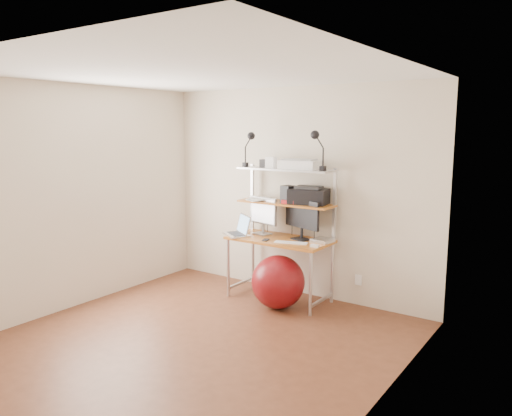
{
  "coord_description": "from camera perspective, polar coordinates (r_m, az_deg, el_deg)",
  "views": [
    {
      "loc": [
        3.01,
        -3.39,
        2.02
      ],
      "look_at": [
        -0.13,
        1.15,
        1.13
      ],
      "focal_mm": 35.0,
      "sensor_mm": 36.0,
      "label": 1
    }
  ],
  "objects": [
    {
      "name": "clip_lamp_left",
      "position": [
        6.01,
        -0.7,
        7.61
      ],
      "size": [
        0.17,
        0.09,
        0.42
      ],
      "color": "black",
      "rests_on": "top_shelf"
    },
    {
      "name": "mouse",
      "position": [
        5.45,
        6.71,
        -4.33
      ],
      "size": [
        0.1,
        0.07,
        0.03
      ],
      "primitive_type": "cube",
      "rotation": [
        0.0,
        0.0,
        0.19
      ],
      "color": "white",
      "rests_on": "desktop"
    },
    {
      "name": "room",
      "position": [
        4.6,
        -6.81,
        -0.5
      ],
      "size": [
        3.6,
        3.6,
        3.6
      ],
      "color": "brown",
      "rests_on": "ground"
    },
    {
      "name": "mac_mini",
      "position": [
        5.7,
        7.62,
        -3.68
      ],
      "size": [
        0.23,
        0.23,
        0.04
      ],
      "primitive_type": "cube",
      "rotation": [
        0.0,
        0.0,
        -0.14
      ],
      "color": "silver",
      "rests_on": "desktop"
    },
    {
      "name": "box_white",
      "position": [
        5.92,
        1.72,
        5.25
      ],
      "size": [
        0.12,
        0.1,
        0.13
      ],
      "primitive_type": "cube",
      "rotation": [
        0.0,
        0.0,
        0.11
      ],
      "color": "white",
      "rests_on": "top_shelf"
    },
    {
      "name": "exercise_ball",
      "position": [
        5.68,
        2.54,
        -8.43
      ],
      "size": [
        0.6,
        0.6,
        0.6
      ],
      "primitive_type": "sphere",
      "color": "maroon",
      "rests_on": "floor"
    },
    {
      "name": "clip_lamp_right",
      "position": [
        5.53,
        6.94,
        7.57
      ],
      "size": [
        0.18,
        0.1,
        0.44
      ],
      "color": "black",
      "rests_on": "top_shelf"
    },
    {
      "name": "nas_cube",
      "position": [
        5.8,
        3.72,
        1.57
      ],
      "size": [
        0.17,
        0.17,
        0.2
      ],
      "primitive_type": "cube",
      "rotation": [
        0.0,
        0.0,
        -0.26
      ],
      "color": "black",
      "rests_on": "mid_shelf"
    },
    {
      "name": "printer",
      "position": [
        5.76,
        6.05,
        1.42
      ],
      "size": [
        0.48,
        0.37,
        0.21
      ],
      "rotation": [
        0.0,
        0.0,
        0.18
      ],
      "color": "black",
      "rests_on": "mid_shelf"
    },
    {
      "name": "monitor_silver",
      "position": [
        6.03,
        0.82,
        -0.58
      ],
      "size": [
        0.43,
        0.19,
        0.48
      ],
      "rotation": [
        0.0,
        0.0,
        -0.22
      ],
      "color": "#A6A7AA",
      "rests_on": "desktop"
    },
    {
      "name": "keyboard",
      "position": [
        5.61,
        4.01,
        -3.97
      ],
      "size": [
        0.39,
        0.22,
        0.01
      ],
      "primitive_type": "cube",
      "rotation": [
        0.0,
        0.0,
        0.33
      ],
      "color": "white",
      "rests_on": "desktop"
    },
    {
      "name": "monitor_black",
      "position": [
        5.75,
        5.27,
        -0.92
      ],
      "size": [
        0.53,
        0.23,
        0.55
      ],
      "rotation": [
        0.0,
        0.0,
        -0.34
      ],
      "color": "black",
      "rests_on": "desktop"
    },
    {
      "name": "paper_stack",
      "position": [
        6.07,
        0.39,
        1.06
      ],
      "size": [
        0.41,
        0.42,
        0.02
      ],
      "color": "white",
      "rests_on": "mid_shelf"
    },
    {
      "name": "scanner",
      "position": [
        5.76,
        4.98,
        5.02
      ],
      "size": [
        0.47,
        0.33,
        0.11
      ],
      "rotation": [
        0.0,
        0.0,
        0.12
      ],
      "color": "white",
      "rests_on": "top_shelf"
    },
    {
      "name": "wall_outlet",
      "position": [
        5.87,
        11.61,
        -8.05
      ],
      "size": [
        0.08,
        0.01,
        0.12
      ],
      "primitive_type": "cube",
      "color": "white",
      "rests_on": "room"
    },
    {
      "name": "laptop",
      "position": [
        6.01,
        -1.86,
        -2.6
      ],
      "size": [
        0.45,
        0.43,
        0.31
      ],
      "rotation": [
        0.0,
        0.0,
        -0.6
      ],
      "color": "silver",
      "rests_on": "desktop"
    },
    {
      "name": "red_box",
      "position": [
        5.76,
        3.84,
        0.71
      ],
      "size": [
        0.17,
        0.11,
        0.04
      ],
      "primitive_type": "cube",
      "rotation": [
        0.0,
        0.0,
        0.05
      ],
      "color": "#AC1B1F",
      "rests_on": "mid_shelf"
    },
    {
      "name": "box_grey",
      "position": [
        6.03,
        0.96,
        5.15
      ],
      "size": [
        0.1,
        0.1,
        0.09
      ],
      "primitive_type": "cube",
      "rotation": [
        0.0,
        0.0,
        0.1
      ],
      "color": "#2E2E30",
      "rests_on": "top_shelf"
    },
    {
      "name": "phone",
      "position": [
        5.73,
        1.11,
        -3.67
      ],
      "size": [
        0.09,
        0.13,
        0.01
      ],
      "primitive_type": "cube",
      "rotation": [
        0.0,
        0.0,
        0.28
      ],
      "color": "black",
      "rests_on": "desktop"
    },
    {
      "name": "computer_desk",
      "position": [
        5.85,
        3.04,
        -1.32
      ],
      "size": [
        1.2,
        0.6,
        1.57
      ],
      "color": "#BA6D24",
      "rests_on": "ground"
    }
  ]
}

